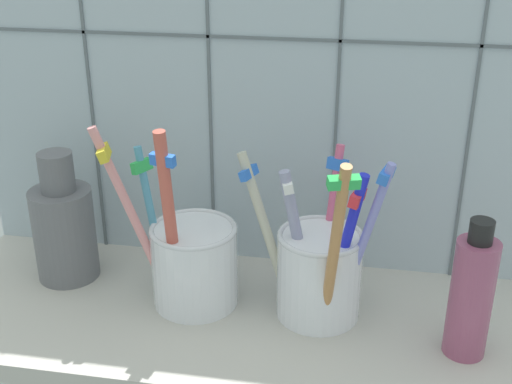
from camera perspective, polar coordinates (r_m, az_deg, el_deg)
name	(u,v)px	position (r cm, az deg, el deg)	size (l,w,h in cm)	color
counter_slab	(253,324)	(65.21, -0.23, -11.27)	(64.00, 22.00, 2.00)	#BCB7AD
tile_wall_back	(274,74)	(66.90, 1.59, 10.09)	(64.00, 2.20, 45.00)	#B2C1CC
toothbrush_cup_left	(192,260)	(64.45, -5.54, -5.84)	(12.77, 8.64, 19.00)	white
toothbrush_cup_right	(319,268)	(62.41, 5.47, -6.51)	(14.41, 12.75, 18.27)	white
ceramic_vase	(64,227)	(70.92, -16.18, -2.92)	(6.31, 6.31, 13.79)	slate
soap_bottle	(471,295)	(59.77, 18.01, -8.45)	(3.66, 3.66, 12.91)	#9B4D6D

